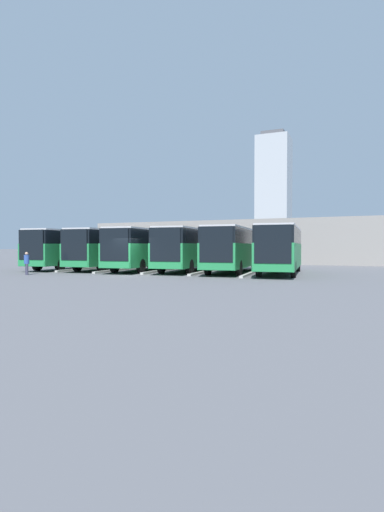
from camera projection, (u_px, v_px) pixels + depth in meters
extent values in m
plane|color=#5B5B60|center=(132.00, 275.00, 27.03)|extent=(600.00, 600.00, 0.00)
cube|color=#238447|center=(281.00, 256.00, 28.26)|extent=(3.53, 10.86, 1.71)
cube|color=black|center=(281.00, 236.00, 28.23)|extent=(3.48, 10.70, 1.05)
cube|color=black|center=(273.00, 244.00, 23.14)|extent=(2.14, 0.26, 2.26)
cube|color=#238447|center=(273.00, 268.00, 23.16)|extent=(2.31, 0.30, 0.40)
cube|color=silver|center=(281.00, 228.00, 28.21)|extent=(3.39, 10.42, 0.12)
cylinder|color=black|center=(293.00, 269.00, 24.80)|extent=(0.41, 1.08, 1.05)
cylinder|color=black|center=(259.00, 269.00, 25.44)|extent=(0.41, 1.08, 1.05)
cylinder|color=black|center=(298.00, 265.00, 31.11)|extent=(0.41, 1.08, 1.05)
cylinder|color=black|center=(270.00, 264.00, 31.75)|extent=(0.41, 1.08, 1.05)
cube|color=#B2B2AD|center=(250.00, 274.00, 27.53)|extent=(0.94, 6.72, 0.15)
cube|color=#238447|center=(233.00, 255.00, 29.96)|extent=(3.53, 10.86, 1.71)
cube|color=black|center=(233.00, 237.00, 29.93)|extent=(3.48, 10.70, 1.05)
cube|color=black|center=(216.00, 244.00, 24.84)|extent=(2.14, 0.26, 2.26)
cube|color=#238447|center=(216.00, 267.00, 24.87)|extent=(2.31, 0.30, 0.40)
cube|color=silver|center=(233.00, 229.00, 29.91)|extent=(3.39, 10.42, 0.12)
cylinder|color=black|center=(239.00, 268.00, 26.50)|extent=(0.41, 1.08, 1.05)
cylinder|color=black|center=(208.00, 267.00, 27.14)|extent=(0.41, 1.08, 1.05)
cylinder|color=black|center=(254.00, 264.00, 32.81)|extent=(0.41, 1.08, 1.05)
cylinder|color=black|center=(228.00, 264.00, 33.45)|extent=(0.41, 1.08, 1.05)
cube|color=#B2B2AD|center=(203.00, 272.00, 29.23)|extent=(0.94, 6.72, 0.15)
cube|color=#238447|center=(190.00, 255.00, 31.45)|extent=(3.53, 10.86, 1.71)
cube|color=black|center=(190.00, 237.00, 31.42)|extent=(3.48, 10.70, 1.05)
cube|color=black|center=(165.00, 244.00, 26.33)|extent=(2.14, 0.26, 2.26)
cube|color=#238447|center=(165.00, 266.00, 26.36)|extent=(2.31, 0.30, 0.40)
cube|color=silver|center=(190.00, 230.00, 31.41)|extent=(3.39, 10.42, 0.12)
cylinder|color=black|center=(190.00, 267.00, 28.00)|extent=(0.41, 1.08, 1.05)
cylinder|color=black|center=(161.00, 266.00, 28.64)|extent=(0.41, 1.08, 1.05)
cylinder|color=black|center=(213.00, 263.00, 34.30)|extent=(0.41, 1.08, 1.05)
cylinder|color=black|center=(189.00, 263.00, 34.94)|extent=(0.41, 1.08, 1.05)
cube|color=#B2B2AD|center=(160.00, 271.00, 30.73)|extent=(0.94, 6.72, 0.15)
cube|color=#238447|center=(146.00, 255.00, 32.34)|extent=(3.53, 10.86, 1.71)
cube|color=black|center=(146.00, 237.00, 32.31)|extent=(3.48, 10.70, 1.05)
cube|color=black|center=(114.00, 245.00, 27.22)|extent=(2.14, 0.26, 2.26)
cube|color=#238447|center=(114.00, 265.00, 27.25)|extent=(2.31, 0.30, 0.40)
cube|color=silver|center=(146.00, 230.00, 32.29)|extent=(3.39, 10.42, 0.12)
cylinder|color=black|center=(141.00, 266.00, 28.88)|extent=(0.41, 1.08, 1.05)
cylinder|color=black|center=(115.00, 266.00, 29.52)|extent=(0.41, 1.08, 1.05)
cylinder|color=black|center=(173.00, 263.00, 35.19)|extent=(0.41, 1.08, 1.05)
cylinder|color=black|center=(150.00, 262.00, 35.83)|extent=(0.41, 1.08, 1.05)
cube|color=#B2B2AD|center=(116.00, 270.00, 31.61)|extent=(0.94, 6.72, 0.15)
cube|color=#238447|center=(110.00, 254.00, 33.96)|extent=(3.53, 10.86, 1.71)
cube|color=black|center=(110.00, 238.00, 33.92)|extent=(3.48, 10.70, 1.05)
cube|color=black|center=(74.00, 245.00, 28.84)|extent=(2.14, 0.26, 2.26)
cube|color=#238447|center=(74.00, 264.00, 28.86)|extent=(2.31, 0.30, 0.40)
cube|color=silver|center=(110.00, 231.00, 33.91)|extent=(3.39, 10.42, 0.12)
cylinder|color=black|center=(102.00, 265.00, 30.50)|extent=(0.41, 1.08, 1.05)
cylinder|color=black|center=(77.00, 265.00, 31.14)|extent=(0.41, 1.08, 1.05)
cylinder|color=black|center=(138.00, 262.00, 36.81)|extent=(0.41, 1.08, 1.05)
cylinder|color=black|center=(118.00, 262.00, 37.45)|extent=(0.41, 1.08, 1.05)
cube|color=#B2B2AD|center=(81.00, 269.00, 33.23)|extent=(0.94, 6.72, 0.15)
cube|color=#238447|center=(73.00, 254.00, 34.94)|extent=(3.53, 10.86, 1.71)
cube|color=black|center=(73.00, 238.00, 34.91)|extent=(3.48, 10.70, 1.05)
cube|color=black|center=(31.00, 245.00, 29.82)|extent=(2.14, 0.26, 2.26)
cube|color=#238447|center=(31.00, 264.00, 29.85)|extent=(2.31, 0.30, 0.40)
cube|color=silver|center=(73.00, 232.00, 34.90)|extent=(3.39, 10.42, 0.12)
cylinder|color=black|center=(60.00, 265.00, 31.49)|extent=(0.41, 1.08, 1.05)
cylinder|color=black|center=(37.00, 264.00, 32.12)|extent=(0.41, 1.08, 1.05)
cylinder|color=black|center=(103.00, 262.00, 37.79)|extent=(0.41, 1.08, 1.05)
cylinder|color=black|center=(83.00, 261.00, 38.43)|extent=(0.41, 1.08, 1.05)
cylinder|color=#38384C|center=(27.00, 269.00, 27.32)|extent=(0.24, 0.24, 0.76)
cylinder|color=#38384C|center=(26.00, 269.00, 27.49)|extent=(0.24, 0.24, 0.76)
cylinder|color=#2D4C99|center=(27.00, 259.00, 27.39)|extent=(0.49, 0.49, 0.60)
sphere|color=tan|center=(27.00, 254.00, 27.38)|extent=(0.21, 0.21, 0.21)
cube|color=gray|center=(238.00, 242.00, 49.79)|extent=(36.25, 8.59, 5.06)
cube|color=silver|center=(250.00, 226.00, 55.06)|extent=(36.25, 3.00, 0.24)
cylinder|color=slate|center=(349.00, 243.00, 51.10)|extent=(0.20, 0.20, 4.81)
cylinder|color=slate|center=(172.00, 244.00, 61.15)|extent=(0.20, 0.20, 4.81)
cube|color=#ADB2B7|center=(274.00, 194.00, 219.46)|extent=(17.36, 17.36, 62.28)
cube|color=#4C4C51|center=(274.00, 135.00, 218.74)|extent=(12.15, 12.15, 2.40)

